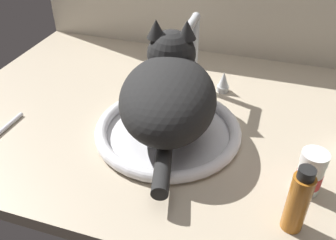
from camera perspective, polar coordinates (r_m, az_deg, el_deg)
name	(u,v)px	position (r cm, az deg, el deg)	size (l,w,h in cm)	color
countertop	(190,124)	(88.82, 3.53, -0.57)	(120.47, 75.09, 3.00)	#B7A88E
sink_basin	(168,130)	(82.22, 0.00, -1.58)	(32.97, 32.97, 2.68)	white
faucet	(193,61)	(96.19, 3.99, 9.23)	(19.72, 10.89, 20.72)	silver
cat	(169,90)	(78.85, 0.11, 4.78)	(27.09, 39.70, 19.81)	black
pill_bottle	(310,173)	(72.35, 21.35, -7.78)	(4.91, 4.91, 9.04)	white
amber_bottle	(298,201)	(63.68, 19.70, -11.87)	(3.62, 3.62, 13.33)	#B2661E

